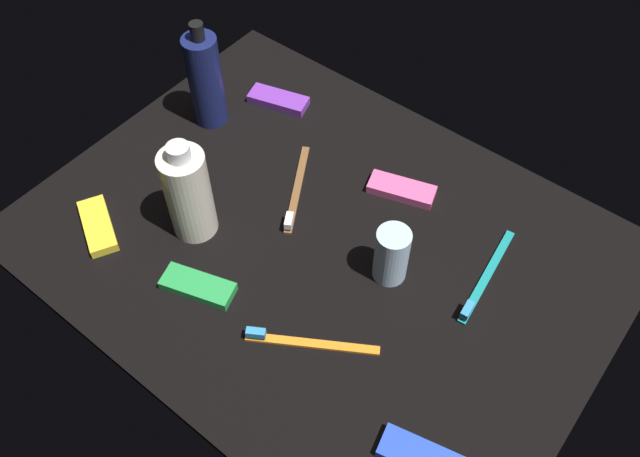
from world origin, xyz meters
TOP-DOWN VIEW (x-y plane):
  - ground_plane at (0.00, 0.00)cm, footprint 84.00×64.00cm
  - lotion_bottle at (30.93, -9.10)cm, footprint 5.62×5.62cm
  - bodywash_bottle at (16.36, 9.45)cm, footprint 6.64×6.64cm
  - deodorant_stick at (-11.32, -1.58)cm, footprint 4.84×4.84cm
  - toothbrush_orange at (-8.82, 14.67)cm, footprint 16.01×10.37cm
  - toothbrush_brown at (8.48, -4.70)cm, footprint 10.09×16.16cm
  - toothbrush_teal at (-22.79, -8.67)cm, footprint 3.29×18.02cm
  - snack_bar_pink at (-4.21, -15.27)cm, footprint 11.12×6.96cm
  - snack_bar_yellow at (27.54, 18.89)cm, footprint 11.05×8.48cm
  - snack_bar_green at (8.21, 17.23)cm, footprint 11.12×6.93cm
  - snack_bar_purple at (24.37, -19.10)cm, footprint 11.10×6.73cm

SIDE VIEW (x-z plane):
  - ground_plane at x=0.00cm, z-range -1.20..0.00cm
  - toothbrush_orange at x=-8.82cm, z-range -0.44..1.66cm
  - toothbrush_brown at x=8.48cm, z-range -0.44..1.66cm
  - toothbrush_teal at x=-22.79cm, z-range -0.44..1.66cm
  - snack_bar_pink at x=-4.21cm, z-range 0.00..1.50cm
  - snack_bar_yellow at x=27.54cm, z-range 0.00..1.50cm
  - snack_bar_green at x=8.21cm, z-range 0.00..1.50cm
  - snack_bar_purple at x=24.37cm, z-range 0.00..1.50cm
  - deodorant_stick at x=-11.32cm, z-range 0.00..9.19cm
  - bodywash_bottle at x=16.36cm, z-range -0.82..16.31cm
  - lotion_bottle at x=30.93cm, z-range -1.15..18.01cm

